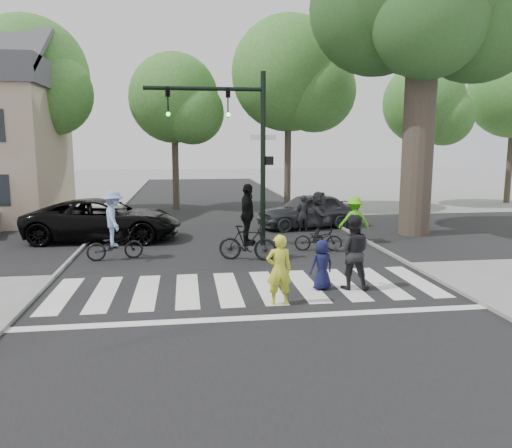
# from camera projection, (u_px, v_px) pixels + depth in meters

# --- Properties ---
(ground) EXTENTS (120.00, 120.00, 0.00)m
(ground) POSITION_uv_depth(u_px,v_px,m) (253.00, 300.00, 11.55)
(ground) COLOR gray
(ground) RESTS_ON ground
(road_stem) EXTENTS (10.00, 70.00, 0.01)m
(road_stem) POSITION_uv_depth(u_px,v_px,m) (232.00, 253.00, 16.44)
(road_stem) COLOR black
(road_stem) RESTS_ON ground
(road_cross) EXTENTS (70.00, 10.00, 0.01)m
(road_cross) POSITION_uv_depth(u_px,v_px,m) (225.00, 237.00, 19.37)
(road_cross) COLOR black
(road_cross) RESTS_ON ground
(curb_left) EXTENTS (0.10, 70.00, 0.10)m
(curb_left) POSITION_uv_depth(u_px,v_px,m) (73.00, 257.00, 15.73)
(curb_left) COLOR gray
(curb_left) RESTS_ON ground
(curb_right) EXTENTS (0.10, 70.00, 0.10)m
(curb_right) POSITION_uv_depth(u_px,v_px,m) (379.00, 248.00, 17.13)
(curb_right) COLOR gray
(curb_right) RESTS_ON ground
(crosswalk) EXTENTS (10.00, 3.85, 0.01)m
(crosswalk) POSITION_uv_depth(u_px,v_px,m) (249.00, 292.00, 12.20)
(crosswalk) COLOR silver
(crosswalk) RESTS_ON ground
(traffic_signal) EXTENTS (4.45, 0.29, 6.00)m
(traffic_signal) POSITION_uv_depth(u_px,v_px,m) (239.00, 134.00, 17.03)
(traffic_signal) COLOR black
(traffic_signal) RESTS_ON ground
(bg_tree_1) EXTENTS (6.09, 5.80, 9.80)m
(bg_tree_1) POSITION_uv_depth(u_px,v_px,m) (34.00, 80.00, 24.40)
(bg_tree_1) COLOR brown
(bg_tree_1) RESTS_ON ground
(bg_tree_2) EXTENTS (5.04, 4.80, 8.40)m
(bg_tree_2) POSITION_uv_depth(u_px,v_px,m) (178.00, 102.00, 26.62)
(bg_tree_2) COLOR brown
(bg_tree_2) RESTS_ON ground
(bg_tree_3) EXTENTS (6.30, 6.00, 10.20)m
(bg_tree_3) POSITION_uv_depth(u_px,v_px,m) (295.00, 78.00, 25.96)
(bg_tree_3) COLOR brown
(bg_tree_3) RESTS_ON ground
(bg_tree_4) EXTENTS (4.83, 4.60, 8.15)m
(bg_tree_4) POSITION_uv_depth(u_px,v_px,m) (429.00, 107.00, 28.11)
(bg_tree_4) COLOR brown
(bg_tree_4) RESTS_ON ground
(pedestrian_woman) EXTENTS (0.59, 0.40, 1.60)m
(pedestrian_woman) POSITION_uv_depth(u_px,v_px,m) (279.00, 270.00, 11.14)
(pedestrian_woman) COLOR yellow
(pedestrian_woman) RESTS_ON ground
(pedestrian_child) EXTENTS (0.70, 0.55, 1.25)m
(pedestrian_child) POSITION_uv_depth(u_px,v_px,m) (322.00, 265.00, 12.32)
(pedestrian_child) COLOR #121438
(pedestrian_child) RESTS_ON ground
(pedestrian_adult) EXTENTS (1.07, 0.93, 1.88)m
(pedestrian_adult) POSITION_uv_depth(u_px,v_px,m) (352.00, 252.00, 12.33)
(pedestrian_adult) COLOR black
(pedestrian_adult) RESTS_ON ground
(cyclist_left) EXTENTS (1.80, 1.23, 2.17)m
(cyclist_left) POSITION_uv_depth(u_px,v_px,m) (114.00, 230.00, 15.43)
(cyclist_left) COLOR black
(cyclist_left) RESTS_ON ground
(cyclist_mid) EXTENTS (1.89, 1.20, 2.38)m
(cyclist_mid) POSITION_uv_depth(u_px,v_px,m) (248.00, 229.00, 15.36)
(cyclist_mid) COLOR black
(cyclist_mid) RESTS_ON ground
(cyclist_right) EXTENTS (1.67, 1.55, 2.02)m
(cyclist_right) POSITION_uv_depth(u_px,v_px,m) (319.00, 225.00, 16.71)
(cyclist_right) COLOR black
(cyclist_right) RESTS_ON ground
(car_suv) EXTENTS (5.85, 3.08, 1.57)m
(car_suv) POSITION_uv_depth(u_px,v_px,m) (104.00, 220.00, 18.59)
(car_suv) COLOR black
(car_suv) RESTS_ON ground
(car_grey) EXTENTS (4.63, 2.60, 1.49)m
(car_grey) POSITION_uv_depth(u_px,v_px,m) (308.00, 211.00, 21.37)
(car_grey) COLOR #35363B
(car_grey) RESTS_ON ground
(bystander_hivis) EXTENTS (1.14, 0.71, 1.70)m
(bystander_hivis) POSITION_uv_depth(u_px,v_px,m) (354.00, 220.00, 17.99)
(bystander_hivis) COLOR #54D615
(bystander_hivis) RESTS_ON ground
(bystander_dark) EXTENTS (0.59, 0.42, 1.52)m
(bystander_dark) POSITION_uv_depth(u_px,v_px,m) (303.00, 213.00, 20.40)
(bystander_dark) COLOR black
(bystander_dark) RESTS_ON ground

